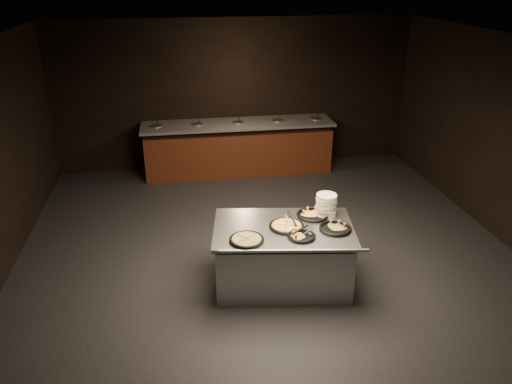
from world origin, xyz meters
TOP-DOWN VIEW (x-y plane):
  - room at (0.00, 0.00)m, footprint 7.02×8.02m
  - salad_bar at (0.00, 3.56)m, footprint 3.70×0.83m
  - serving_counter at (0.05, -0.39)m, footprint 1.85×1.35m
  - plate_stack at (0.66, -0.14)m, footprint 0.26×0.26m
  - pan_veggie_whole at (-0.45, -0.65)m, footprint 0.41×0.41m
  - pan_cheese_whole at (0.08, -0.39)m, footprint 0.43×0.43m
  - pan_cheese_slices_a at (0.48, -0.15)m, footprint 0.41×0.41m
  - pan_cheese_slices_b at (0.20, -0.67)m, footprint 0.34×0.34m
  - pan_veggie_slices at (0.65, -0.55)m, footprint 0.40×0.40m
  - server_left at (0.14, -0.32)m, footprint 0.19×0.33m
  - server_right at (0.25, -0.63)m, footprint 0.29×0.09m

SIDE VIEW (x-z plane):
  - serving_counter at x=0.05m, z-range -0.02..0.80m
  - salad_bar at x=0.00m, z-range -0.15..1.03m
  - pan_cheese_slices_a at x=0.48m, z-range 0.82..0.86m
  - pan_veggie_slices at x=0.65m, z-range 0.82..0.86m
  - pan_cheese_slices_b at x=0.20m, z-range 0.82..0.86m
  - pan_veggie_whole at x=-0.45m, z-range 0.82..0.86m
  - pan_cheese_whole at x=0.08m, z-range 0.82..0.86m
  - server_right at x=0.25m, z-range 0.82..0.95m
  - server_left at x=0.14m, z-range 0.81..0.98m
  - plate_stack at x=0.66m, z-range 0.82..1.09m
  - room at x=0.00m, z-range -0.01..2.91m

